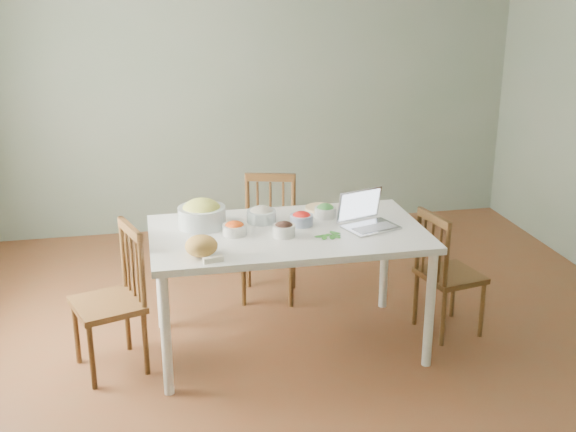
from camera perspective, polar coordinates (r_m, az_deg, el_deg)
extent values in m
cube|color=brown|center=(4.99, 2.50, -10.08)|extent=(5.00, 5.00, 0.00)
cube|color=gray|center=(6.89, -2.49, 10.03)|extent=(5.00, 0.00, 2.70)
cube|color=gray|center=(2.30, 18.57, -9.84)|extent=(5.00, 0.00, 2.70)
ellipsoid|color=tan|center=(4.25, -6.84, -2.34)|extent=(0.24, 0.24, 0.12)
cube|color=white|center=(4.17, -5.92, -3.43)|extent=(0.12, 0.06, 0.03)
cylinder|color=beige|center=(5.05, 2.52, 0.64)|extent=(0.26, 0.26, 0.02)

